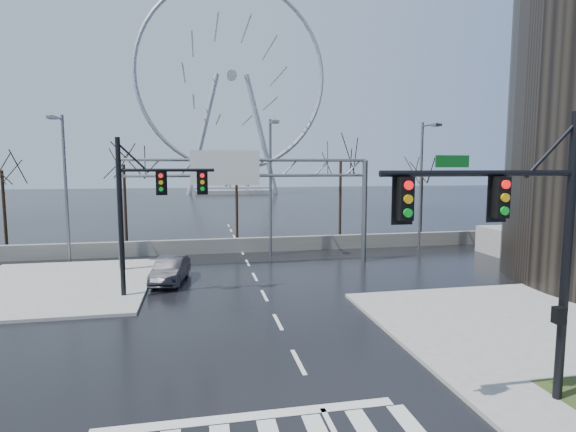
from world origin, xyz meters
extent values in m
plane|color=black|center=(0.00, 0.00, 0.00)|extent=(260.00, 260.00, 0.00)
cube|color=gray|center=(10.00, 2.00, 0.07)|extent=(12.00, 10.00, 0.15)
cube|color=gray|center=(-11.00, 12.00, 0.07)|extent=(10.00, 12.00, 0.15)
cube|color=slate|center=(0.00, 20.00, 0.55)|extent=(52.00, 0.50, 1.10)
cylinder|color=black|center=(6.50, -4.00, 4.00)|extent=(0.24, 0.24, 8.00)
cylinder|color=black|center=(3.80, -4.00, 6.40)|extent=(5.40, 0.16, 0.16)
cube|color=black|center=(4.30, -4.15, 5.80)|extent=(0.35, 0.28, 1.05)
cube|color=black|center=(1.70, -4.15, 5.80)|extent=(0.35, 0.28, 1.05)
cylinder|color=black|center=(-7.00, 9.00, 4.00)|extent=(0.24, 0.24, 8.00)
cylinder|color=black|center=(-4.70, 9.00, 6.40)|extent=(4.60, 0.16, 0.16)
cube|color=black|center=(-5.00, 8.85, 5.80)|extent=(0.35, 0.28, 1.05)
cube|color=black|center=(-3.00, 8.85, 5.80)|extent=(0.35, 0.28, 1.05)
cylinder|color=slate|center=(-8.00, 15.00, 3.50)|extent=(0.36, 0.36, 7.00)
cylinder|color=slate|center=(8.00, 15.00, 3.50)|extent=(0.36, 0.36, 7.00)
cylinder|color=slate|center=(0.00, 15.00, 7.00)|extent=(16.00, 0.20, 0.20)
cylinder|color=slate|center=(0.00, 15.00, 6.00)|extent=(16.00, 0.20, 0.20)
cube|color=#0A5017|center=(-1.50, 14.85, 6.50)|extent=(4.20, 0.10, 2.00)
cube|color=silver|center=(-1.50, 14.79, 6.50)|extent=(4.40, 0.02, 2.20)
cylinder|color=slate|center=(-12.00, 18.50, 5.00)|extent=(0.20, 0.20, 10.00)
cylinder|color=slate|center=(-12.00, 17.40, 9.70)|extent=(0.12, 2.20, 0.12)
cube|color=slate|center=(-12.00, 16.40, 9.60)|extent=(0.50, 0.70, 0.18)
cylinder|color=slate|center=(2.00, 18.50, 5.00)|extent=(0.20, 0.20, 10.00)
cylinder|color=slate|center=(2.00, 17.40, 9.70)|extent=(0.12, 2.20, 0.12)
cube|color=slate|center=(2.00, 16.40, 9.60)|extent=(0.50, 0.70, 0.18)
cylinder|color=slate|center=(14.00, 18.50, 5.00)|extent=(0.20, 0.20, 10.00)
cylinder|color=slate|center=(14.00, 17.40, 9.70)|extent=(0.12, 2.20, 0.12)
cube|color=slate|center=(14.00, 16.40, 9.60)|extent=(0.50, 0.70, 0.18)
cylinder|color=black|center=(-18.00, 24.00, 3.15)|extent=(0.24, 0.24, 6.30)
cylinder|color=black|center=(-9.00, 23.50, 3.38)|extent=(0.24, 0.24, 6.75)
cylinder|color=black|center=(0.00, 24.50, 2.93)|extent=(0.24, 0.24, 5.85)
cylinder|color=black|center=(9.00, 23.50, 3.51)|extent=(0.24, 0.24, 7.02)
cylinder|color=black|center=(17.00, 24.00, 3.06)|extent=(0.24, 0.24, 6.12)
cube|color=gray|center=(5.00, 95.00, 0.50)|extent=(18.00, 6.00, 1.00)
torus|color=#B2B2B7|center=(5.00, 95.00, 28.00)|extent=(45.00, 1.00, 45.00)
cylinder|color=#B2B2B7|center=(5.00, 95.00, 28.00)|extent=(2.40, 1.50, 2.40)
cylinder|color=#B2B2B7|center=(-2.00, 95.00, 14.00)|extent=(8.28, 1.20, 28.82)
cylinder|color=#B2B2B7|center=(12.00, 95.00, 14.00)|extent=(8.28, 1.20, 28.82)
imported|color=black|center=(-4.87, 11.73, 0.71)|extent=(2.21, 4.52, 1.42)
camera|label=1|loc=(-3.18, -14.19, 6.57)|focal=28.00mm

